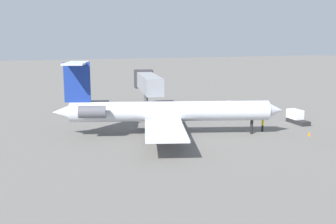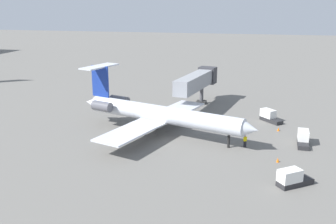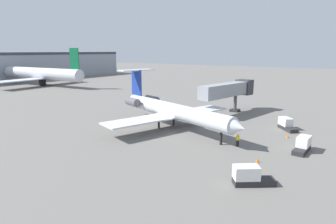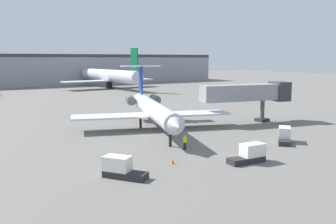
% 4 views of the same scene
% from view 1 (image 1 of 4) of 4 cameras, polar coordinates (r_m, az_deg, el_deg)
% --- Properties ---
extents(ground_plane, '(400.00, 400.00, 0.10)m').
position_cam_1_polar(ground_plane, '(50.06, 2.09, -3.57)').
color(ground_plane, '#66635E').
extents(regional_jet, '(23.78, 28.28, 9.22)m').
position_cam_1_polar(regional_jet, '(50.14, -0.84, 0.18)').
color(regional_jet, silver).
rests_on(regional_jet, ground_plane).
extents(jet_bridge, '(15.93, 5.73, 6.57)m').
position_cam_1_polar(jet_bridge, '(66.61, -2.93, 4.20)').
color(jet_bridge, gray).
rests_on(jet_bridge, ground_plane).
extents(ground_crew_marshaller, '(0.47, 0.46, 1.69)m').
position_cam_1_polar(ground_crew_marshaller, '(54.06, 13.31, -1.82)').
color(ground_crew_marshaller, black).
rests_on(ground_crew_marshaller, ground_plane).
extents(baggage_tug_trailing, '(3.90, 3.72, 1.90)m').
position_cam_1_polar(baggage_tug_trailing, '(66.48, 9.56, 0.55)').
color(baggage_tug_trailing, '#262628').
rests_on(baggage_tug_trailing, ground_plane).
extents(baggage_tug_spare, '(4.07, 1.62, 1.90)m').
position_cam_1_polar(baggage_tug_spare, '(60.80, 17.79, -0.72)').
color(baggage_tug_spare, '#262628').
rests_on(baggage_tug_spare, ground_plane).
extents(traffic_cone_near, '(0.36, 0.36, 0.55)m').
position_cam_1_polar(traffic_cone_near, '(53.38, 19.49, -2.93)').
color(traffic_cone_near, orange).
rests_on(traffic_cone_near, ground_plane).
extents(traffic_cone_mid, '(0.36, 0.36, 0.55)m').
position_cam_1_polar(traffic_cone_mid, '(63.27, 12.72, -0.58)').
color(traffic_cone_mid, orange).
rests_on(traffic_cone_mid, ground_plane).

